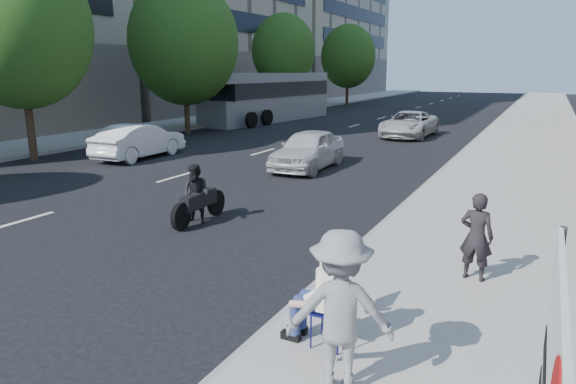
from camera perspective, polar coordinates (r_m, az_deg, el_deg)
The scene contains 15 objects.
ground at distance 8.08m, azimuth -11.59°, elevation -13.11°, with size 160.00×160.00×0.00m, color black.
near_sidewalk at distance 25.85m, azimuth 25.22°, elevation 4.44°, with size 5.00×120.00×0.15m, color #ADABA2.
far_sidewalk at distance 33.51m, azimuth -13.14°, elevation 7.17°, with size 4.50×120.00×0.15m, color #ADABA2.
tree_far_b at distance 22.84m, azimuth -27.74°, elevation 15.92°, with size 5.40×5.40×8.24m.
tree_far_c at distance 29.89m, azimuth -11.51°, elevation 16.03°, with size 6.00×6.00×8.47m.
tree_far_d at distance 40.05m, azimuth -0.50°, elevation 15.40°, with size 4.80×4.80×7.65m.
tree_far_e at distance 52.88m, azimuth 6.69°, elevation 14.74°, with size 5.40×5.40×7.89m.
seated_protester at distance 6.60m, azimuth 3.92°, elevation -10.79°, with size 0.83×1.11×1.31m.
jogger at distance 5.67m, azimuth 5.82°, elevation -13.02°, with size 1.17×0.67×1.82m, color gray.
pedestrian_woman at distance 9.04m, azimuth 20.21°, elevation -4.66°, with size 0.54×0.36×1.49m, color black.
white_sedan_near at distance 18.87m, azimuth 2.26°, elevation 4.77°, with size 1.69×4.20×1.43m, color silver.
white_sedan_mid at distance 22.00m, azimuth -16.20°, elevation 5.48°, with size 1.49×4.28×1.41m, color white.
white_sedan_far at distance 28.54m, azimuth 13.31°, elevation 7.34°, with size 2.27×4.93×1.37m, color silver.
motorcycle at distance 12.31m, azimuth -10.08°, elevation -0.55°, with size 0.72×2.05×1.42m.
bus at distance 36.52m, azimuth -2.16°, elevation 10.47°, with size 4.05×12.31×3.30m.
Camera 1 is at (4.59, -5.60, 3.59)m, focal length 32.00 mm.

